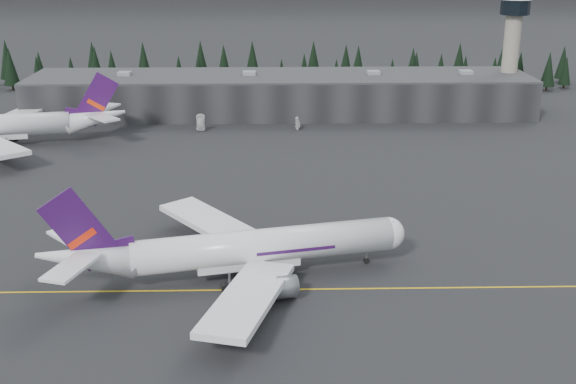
{
  "coord_description": "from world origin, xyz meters",
  "views": [
    {
      "loc": [
        -2.94,
        -106.45,
        52.87
      ],
      "look_at": [
        0.0,
        20.0,
        9.0
      ],
      "focal_mm": 45.0,
      "sensor_mm": 36.0,
      "label": 1
    }
  ],
  "objects_px": {
    "jet_main": "(232,250)",
    "jet_parked": "(3,126)",
    "control_tower": "(512,39)",
    "gse_vehicle_a": "(201,129)",
    "gse_vehicle_b": "(298,128)",
    "terminal": "(280,94)"
  },
  "relations": [
    {
      "from": "jet_parked",
      "to": "gse_vehicle_b",
      "type": "bearing_deg",
      "value": -179.9
    },
    {
      "from": "gse_vehicle_b",
      "to": "jet_parked",
      "type": "bearing_deg",
      "value": -92.97
    },
    {
      "from": "terminal",
      "to": "jet_parked",
      "type": "distance_m",
      "value": 85.35
    },
    {
      "from": "jet_main",
      "to": "jet_parked",
      "type": "bearing_deg",
      "value": 115.56
    },
    {
      "from": "gse_vehicle_a",
      "to": "gse_vehicle_b",
      "type": "bearing_deg",
      "value": -0.62
    },
    {
      "from": "control_tower",
      "to": "jet_main",
      "type": "height_order",
      "value": "control_tower"
    },
    {
      "from": "jet_parked",
      "to": "gse_vehicle_b",
      "type": "relative_size",
      "value": 16.32
    },
    {
      "from": "jet_parked",
      "to": "gse_vehicle_a",
      "type": "relative_size",
      "value": 12.22
    },
    {
      "from": "terminal",
      "to": "gse_vehicle_b",
      "type": "relative_size",
      "value": 40.01
    },
    {
      "from": "jet_parked",
      "to": "control_tower",
      "type": "bearing_deg",
      "value": -175.47
    },
    {
      "from": "gse_vehicle_a",
      "to": "control_tower",
      "type": "bearing_deg",
      "value": 12.49
    },
    {
      "from": "jet_main",
      "to": "jet_parked",
      "type": "xyz_separation_m",
      "value": [
        -66.86,
        84.47,
        0.37
      ]
    },
    {
      "from": "jet_main",
      "to": "control_tower",
      "type": "bearing_deg",
      "value": 43.22
    },
    {
      "from": "terminal",
      "to": "jet_main",
      "type": "height_order",
      "value": "jet_main"
    },
    {
      "from": "control_tower",
      "to": "gse_vehicle_a",
      "type": "bearing_deg",
      "value": -164.95
    },
    {
      "from": "jet_parked",
      "to": "gse_vehicle_b",
      "type": "height_order",
      "value": "jet_parked"
    },
    {
      "from": "jet_parked",
      "to": "jet_main",
      "type": "bearing_deg",
      "value": 117.75
    },
    {
      "from": "terminal",
      "to": "jet_main",
      "type": "distance_m",
      "value": 122.84
    },
    {
      "from": "terminal",
      "to": "control_tower",
      "type": "distance_m",
      "value": 76.98
    },
    {
      "from": "terminal",
      "to": "gse_vehicle_b",
      "type": "height_order",
      "value": "terminal"
    },
    {
      "from": "control_tower",
      "to": "jet_main",
      "type": "relative_size",
      "value": 0.62
    },
    {
      "from": "terminal",
      "to": "gse_vehicle_b",
      "type": "xyz_separation_m",
      "value": [
        4.86,
        -22.61,
        -5.62
      ]
    }
  ]
}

